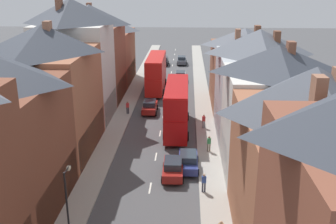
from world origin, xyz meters
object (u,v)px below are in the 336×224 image
Objects in this scene: car_parked_left_a at (188,161)px; car_far_grey at (164,61)px; pedestrian_far_left at (204,120)px; car_mid_black at (181,76)px; pedestrian_far_right at (128,107)px; car_parked_left_b at (173,168)px; pedestrian_mid_left at (204,182)px; car_parked_right_a at (150,106)px; double_decker_bus_lead at (156,72)px; car_near_blue at (154,69)px; double_decker_bus_mid_street at (177,106)px; car_mid_white at (182,60)px; pedestrian_mid_right at (209,143)px; street_lamp at (68,205)px.

car_far_grey reaches higher than car_parked_left_a.
pedestrian_far_left is at bearing -79.19° from car_far_grey.
car_mid_black is 1.04× the size of car_far_grey.
car_far_grey is at bearing 84.92° from pedestrian_far_right.
pedestrian_mid_left is at bearing -47.40° from car_parked_left_b.
car_parked_right_a is 2.60× the size of pedestrian_far_left.
car_near_blue is (-1.29, 11.37, -2.00)m from double_decker_bus_lead.
car_parked_left_b is at bearing -104.92° from pedestrian_far_left.
double_decker_bus_mid_street is at bearing 100.53° from pedestrian_mid_left.
car_mid_white is 2.71× the size of pedestrian_mid_right.
pedestrian_far_right is (-9.35, 4.50, 0.00)m from pedestrian_far_left.
car_parked_left_a is 2.65× the size of pedestrian_mid_left.
pedestrian_far_left is (1.75, 9.98, 0.23)m from car_parked_left_a.
double_decker_bus_mid_street reaches higher than car_near_blue.
car_parked_right_a is 0.99× the size of car_far_grey.
double_decker_bus_mid_street is 2.58× the size of car_parked_right_a.
double_decker_bus_lead is 6.71× the size of pedestrian_mid_right.
pedestrian_mid_left is at bearing -79.47° from double_decker_bus_mid_street.
car_parked_right_a is 17.32m from car_parked_left_b.
double_decker_bus_lead reaches higher than pedestrian_far_right.
double_decker_bus_lead reaches higher than car_parked_left_a.
car_mid_white reaches higher than car_parked_right_a.
car_parked_right_a is (-4.90, 15.46, 0.01)m from car_parked_left_a.
pedestrian_far_left reaches higher than car_near_blue.
pedestrian_mid_left is (2.54, -36.51, 0.23)m from car_mid_black.
car_parked_left_a is 16.22m from car_parked_right_a.
car_near_blue is 9.53m from car_mid_white.
car_far_grey is at bearing 97.13° from pedestrian_mid_left.
car_parked_right_a is at bearing 84.81° from street_lamp.
car_parked_right_a is 0.95× the size of car_mid_black.
double_decker_bus_mid_street is 35.58m from car_far_grey.
car_parked_left_a is 45.67m from car_mid_white.
pedestrian_mid_left is (2.55, -13.72, -1.78)m from double_decker_bus_mid_street.
pedestrian_mid_right is (6.93, -41.26, 0.18)m from car_far_grey.
double_decker_bus_mid_street is 36.23m from car_mid_white.
pedestrian_mid_right is 6.43m from pedestrian_far_left.
car_far_grey is at bearing 95.80° from double_decker_bus_mid_street.
double_decker_bus_mid_street is 2.62× the size of car_parked_left_b.
car_parked_left_b is 47.13m from car_mid_white.
double_decker_bus_lead is at bearing 97.45° from car_parked_left_b.
pedestrian_far_right reaches higher than car_parked_right_a.
pedestrian_far_right is (-2.69, -0.98, 0.22)m from car_parked_right_a.
car_parked_left_a is 2.65× the size of pedestrian_far_left.
pedestrian_mid_left is (2.54, -49.89, 0.21)m from car_mid_white.
car_mid_black is 13.39m from car_mid_white.
car_parked_left_b is 3.76m from pedestrian_mid_left.
car_far_grey is 2.61× the size of pedestrian_far_left.
car_near_blue is 28.62m from pedestrian_far_left.
pedestrian_far_right is at bearing -103.01° from double_decker_bus_lead.
car_near_blue is at bearing 86.53° from pedestrian_far_right.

